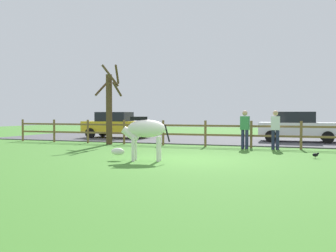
{
  "coord_description": "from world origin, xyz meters",
  "views": [
    {
      "loc": [
        3.45,
        -11.62,
        1.5
      ],
      "look_at": [
        -0.94,
        0.68,
        1.07
      ],
      "focal_mm": 39.81,
      "sensor_mm": 36.0,
      "label": 1
    }
  ],
  "objects": [
    {
      "name": "zebra",
      "position": [
        -1.25,
        -0.74,
        0.93
      ],
      "size": [
        1.92,
        0.7,
        1.41
      ],
      "color": "white",
      "rests_on": "ground_plane"
    },
    {
      "name": "visitor_right_of_tree",
      "position": [
        1.2,
        4.47,
        0.91
      ],
      "size": [
        0.39,
        0.28,
        1.64
      ],
      "color": "#232847",
      "rests_on": "ground_plane"
    },
    {
      "name": "parking_asphalt",
      "position": [
        0.0,
        9.3,
        0.03
      ],
      "size": [
        28.0,
        7.4,
        0.05
      ],
      "primitive_type": "cube",
      "color": "#47474C",
      "rests_on": "ground_plane"
    },
    {
      "name": "visitor_left_of_tree",
      "position": [
        2.46,
        4.56,
        0.91
      ],
      "size": [
        0.36,
        0.22,
        1.64
      ],
      "color": "#232847",
      "rests_on": "ground_plane"
    },
    {
      "name": "parked_car_yellow",
      "position": [
        -7.14,
        8.65,
        0.84
      ],
      "size": [
        4.09,
        2.06,
        1.56
      ],
      "color": "yellow",
      "rests_on": "parking_asphalt"
    },
    {
      "name": "crow_on_grass",
      "position": [
        3.94,
        1.78,
        0.13
      ],
      "size": [
        0.21,
        0.1,
        0.2
      ],
      "color": "black",
      "rests_on": "ground_plane"
    },
    {
      "name": "paddock_fence",
      "position": [
        -0.66,
        5.0,
        0.69
      ],
      "size": [
        20.79,
        0.11,
        1.2
      ],
      "color": "brown",
      "rests_on": "ground_plane"
    },
    {
      "name": "parked_car_white",
      "position": [
        3.33,
        8.99,
        0.84
      ],
      "size": [
        4.01,
        1.91,
        1.56
      ],
      "color": "white",
      "rests_on": "parking_asphalt"
    },
    {
      "name": "bare_tree",
      "position": [
        -5.4,
        4.62,
        1.91
      ],
      "size": [
        1.28,
        1.27,
        3.87
      ],
      "color": "#513A23",
      "rests_on": "ground_plane"
    },
    {
      "name": "ground_plane",
      "position": [
        0.0,
        0.0,
        0.0
      ],
      "size": [
        60.0,
        60.0,
        0.0
      ],
      "primitive_type": "plane",
      "color": "#3D7528"
    }
  ]
}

